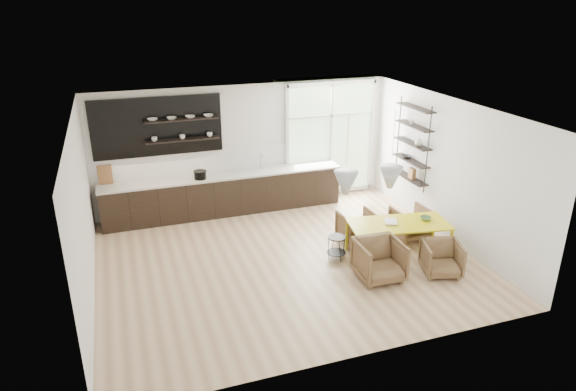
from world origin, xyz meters
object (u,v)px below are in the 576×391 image
(armchair_back_right, at_px, (410,222))
(wire_stool, at_px, (337,244))
(armchair_front_left, at_px, (379,260))
(armchair_front_right, at_px, (442,259))
(armchair_back_left, at_px, (357,227))
(dining_table, at_px, (399,225))

(armchair_back_right, distance_m, wire_stool, 1.90)
(armchair_front_left, height_order, armchair_front_right, armchair_front_left)
(armchair_front_left, relative_size, armchair_front_right, 1.19)
(armchair_back_right, bearing_deg, wire_stool, 9.37)
(armchair_back_right, height_order, wire_stool, armchair_back_right)
(armchair_back_left, distance_m, wire_stool, 0.87)
(dining_table, xyz_separation_m, armchair_back_right, (0.69, 0.66, -0.32))
(armchair_back_right, relative_size, armchair_front_right, 1.06)
(armchair_front_right, height_order, wire_stool, armchair_front_right)
(armchair_front_left, bearing_deg, armchair_back_left, 80.69)
(armchair_back_right, xyz_separation_m, wire_stool, (-1.86, -0.38, -0.03))
(dining_table, bearing_deg, wire_stool, 176.41)
(armchair_front_left, height_order, wire_stool, armchair_front_left)
(dining_table, bearing_deg, armchair_back_left, 130.22)
(armchair_back_right, xyz_separation_m, armchair_front_left, (-1.45, -1.31, 0.04))
(armchair_back_left, xyz_separation_m, armchair_front_right, (0.87, -1.68, -0.02))
(armchair_back_left, relative_size, armchair_front_right, 1.06)
(armchair_front_left, bearing_deg, armchair_front_right, -9.00)
(dining_table, height_order, armchair_front_right, dining_table)
(armchair_back_left, xyz_separation_m, armchair_front_left, (-0.29, -1.46, 0.04))
(dining_table, height_order, armchair_back_left, dining_table)
(armchair_back_left, bearing_deg, armchair_front_left, 77.34)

